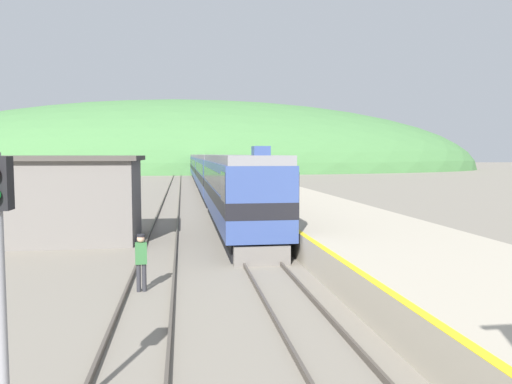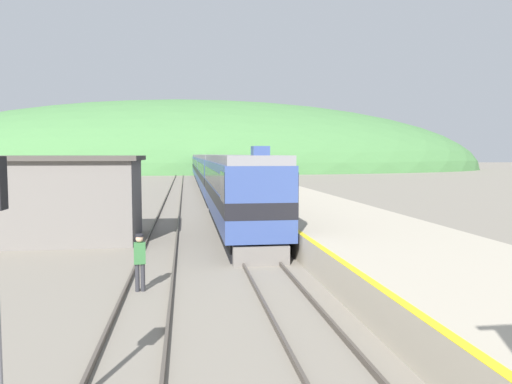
{
  "view_description": "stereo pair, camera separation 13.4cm",
  "coord_description": "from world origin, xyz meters",
  "px_view_note": "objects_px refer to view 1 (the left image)",
  "views": [
    {
      "loc": [
        -3.02,
        0.51,
        4.31
      ],
      "look_at": [
        0.46,
        24.07,
        2.51
      ],
      "focal_mm": 35.0,
      "sensor_mm": 36.0,
      "label": 1
    },
    {
      "loc": [
        -2.88,
        0.49,
        4.31
      ],
      "look_at": [
        0.46,
        24.07,
        2.51
      ],
      "focal_mm": 35.0,
      "sensor_mm": 36.0,
      "label": 2
    }
  ],
  "objects_px": {
    "carriage_second": "(213,174)",
    "carriage_fourth": "(198,165)",
    "express_train_lead_car": "(236,189)",
    "track_worker": "(141,259)",
    "carriage_third": "(203,168)"
  },
  "relations": [
    {
      "from": "carriage_third",
      "to": "carriage_second",
      "type": "bearing_deg",
      "value": -90.0
    },
    {
      "from": "express_train_lead_car",
      "to": "carriage_second",
      "type": "xyz_separation_m",
      "value": [
        0.0,
        22.19,
        -0.01
      ]
    },
    {
      "from": "carriage_second",
      "to": "carriage_third",
      "type": "xyz_separation_m",
      "value": [
        0.0,
        23.52,
        0.0
      ]
    },
    {
      "from": "carriage_second",
      "to": "carriage_third",
      "type": "height_order",
      "value": "same"
    },
    {
      "from": "express_train_lead_car",
      "to": "track_worker",
      "type": "distance_m",
      "value": 13.22
    },
    {
      "from": "carriage_second",
      "to": "track_worker",
      "type": "height_order",
      "value": "carriage_second"
    },
    {
      "from": "carriage_third",
      "to": "track_worker",
      "type": "xyz_separation_m",
      "value": [
        -4.33,
        -58.13,
        -1.27
      ]
    },
    {
      "from": "carriage_fourth",
      "to": "track_worker",
      "type": "bearing_deg",
      "value": -93.04
    },
    {
      "from": "carriage_second",
      "to": "track_worker",
      "type": "bearing_deg",
      "value": -97.13
    },
    {
      "from": "carriage_third",
      "to": "track_worker",
      "type": "relative_size",
      "value": 12.43
    },
    {
      "from": "express_train_lead_car",
      "to": "carriage_third",
      "type": "distance_m",
      "value": 45.71
    },
    {
      "from": "express_train_lead_car",
      "to": "track_worker",
      "type": "height_order",
      "value": "express_train_lead_car"
    },
    {
      "from": "carriage_third",
      "to": "track_worker",
      "type": "bearing_deg",
      "value": -94.26
    },
    {
      "from": "express_train_lead_car",
      "to": "carriage_fourth",
      "type": "height_order",
      "value": "express_train_lead_car"
    },
    {
      "from": "carriage_second",
      "to": "carriage_fourth",
      "type": "xyz_separation_m",
      "value": [
        0.0,
        47.04,
        0.0
      ]
    }
  ]
}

